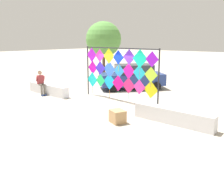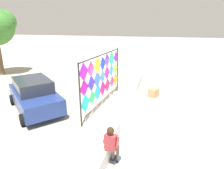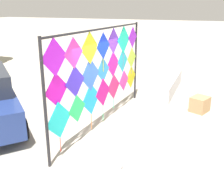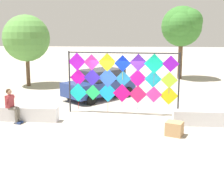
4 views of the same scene
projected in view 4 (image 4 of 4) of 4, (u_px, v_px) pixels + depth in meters
ground at (115, 120)px, 12.79m from camera, size 120.00×120.00×0.00m
plaza_ledge_left at (20, 114)px, 12.72m from camera, size 3.32×0.44×0.62m
plaza_ledge_right at (214, 118)px, 12.03m from camera, size 3.32×0.44×0.62m
kite_display_rack at (122, 77)px, 13.44m from camera, size 5.10×0.51×2.91m
seated_vendor at (12, 103)px, 12.28m from camera, size 0.67×0.55×1.46m
parked_car at (100, 83)px, 17.00m from camera, size 4.15×4.44×1.65m
cardboard_box_large at (174, 129)px, 10.92m from camera, size 0.75×0.70×0.52m
tree_broadleaf at (183, 25)px, 22.97m from camera, size 3.17×3.37×5.77m
tree_far_right at (26, 38)px, 20.19m from camera, size 3.20×3.20×4.93m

